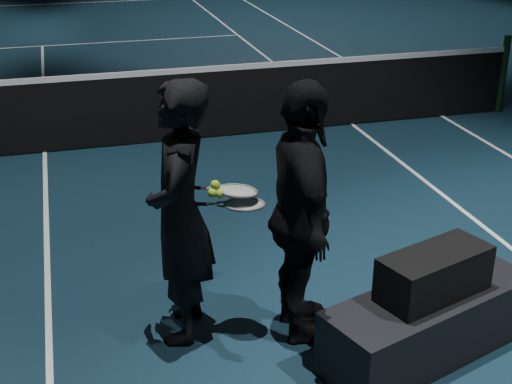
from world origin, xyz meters
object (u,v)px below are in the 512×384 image
(player_bench, at_px, (428,324))
(racket_lower, at_px, (244,204))
(player_b, at_px, (302,215))
(racket_bag, at_px, (434,273))
(tennis_balls, at_px, (216,191))
(racket_upper, at_px, (237,191))
(player_a, at_px, (180,214))

(player_bench, xyz_separation_m, racket_lower, (-1.18, 0.60, 0.80))
(player_bench, height_order, player_b, player_b)
(racket_bag, bearing_deg, tennis_balls, 135.55)
(player_bench, distance_m, racket_bag, 0.41)
(player_bench, height_order, tennis_balls, tennis_balls)
(player_bench, xyz_separation_m, player_b, (-0.79, 0.49, 0.72))
(racket_upper, bearing_deg, tennis_balls, -170.43)
(racket_upper, bearing_deg, player_b, -9.08)
(player_bench, xyz_separation_m, player_a, (-1.61, 0.73, 0.72))
(player_bench, relative_size, racket_lower, 2.38)
(player_bench, distance_m, player_a, 1.91)
(racket_bag, bearing_deg, player_a, 137.04)
(player_a, height_order, tennis_balls, player_a)
(player_a, height_order, racket_lower, player_a)
(player_bench, xyz_separation_m, racket_bag, (0.00, 0.00, 0.41))
(player_b, height_order, racket_lower, player_b)
(player_a, distance_m, tennis_balls, 0.31)
(racket_bag, distance_m, tennis_balls, 1.59)
(racket_upper, bearing_deg, racket_lower, -42.66)
(player_a, bearing_deg, player_b, 90.74)
(tennis_balls, bearing_deg, player_a, 164.40)
(racket_bag, xyz_separation_m, tennis_balls, (-1.36, 0.66, 0.50))
(racket_bag, bearing_deg, player_bench, 0.00)
(player_b, xyz_separation_m, racket_upper, (-0.42, 0.17, 0.17))
(racket_bag, height_order, racket_upper, racket_upper)
(player_b, distance_m, racket_upper, 0.48)
(player_b, height_order, tennis_balls, player_b)
(player_bench, relative_size, racket_upper, 2.38)
(player_bench, distance_m, racket_upper, 1.64)
(racket_bag, relative_size, player_b, 0.42)
(racket_lower, bearing_deg, racket_bag, -10.41)
(player_b, relative_size, racket_lower, 2.84)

